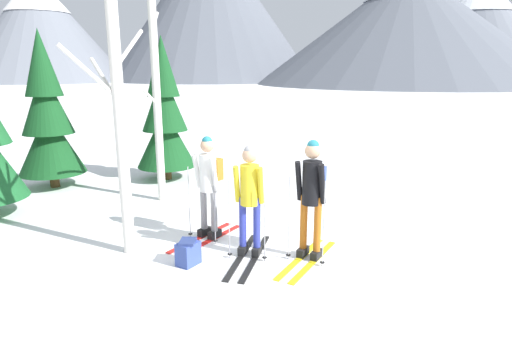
{
  "coord_description": "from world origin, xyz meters",
  "views": [
    {
      "loc": [
        0.27,
        -6.6,
        2.82
      ],
      "look_at": [
        -0.14,
        0.27,
        1.05
      ],
      "focal_mm": 30.93,
      "sensor_mm": 36.0,
      "label": 1
    }
  ],
  "objects": [
    {
      "name": "skier_in_black",
      "position": [
        0.72,
        -0.39,
        1.03
      ],
      "size": [
        0.99,
        1.61,
        1.81
      ],
      "color": "yellow",
      "rests_on": "ground"
    },
    {
      "name": "birch_tree_tall",
      "position": [
        -2.1,
        -0.32,
        2.65
      ],
      "size": [
        0.87,
        1.13,
        5.27
      ],
      "color": "silver",
      "rests_on": "ground"
    },
    {
      "name": "pine_tree_far",
      "position": [
        -5.15,
        3.29,
        1.66
      ],
      "size": [
        1.51,
        1.51,
        3.64
      ],
      "color": "#51381E",
      "rests_on": "ground"
    },
    {
      "name": "mountain_ridge_distant",
      "position": [
        0.39,
        74.59,
        10.92
      ],
      "size": [
        107.55,
        58.25,
        27.28
      ],
      "color": "slate",
      "rests_on": "ground"
    },
    {
      "name": "ground_plane",
      "position": [
        0.0,
        0.0,
        0.0
      ],
      "size": [
        400.0,
        400.0,
        0.0
      ],
      "primitive_type": "plane",
      "color": "white"
    },
    {
      "name": "skier_in_white",
      "position": [
        -0.93,
        0.35,
        0.98
      ],
      "size": [
        1.05,
        1.53,
        1.73
      ],
      "color": "red",
      "rests_on": "ground"
    },
    {
      "name": "skier_in_yellow",
      "position": [
        -0.19,
        -0.32,
        0.96
      ],
      "size": [
        0.61,
        1.73,
        1.71
      ],
      "color": "black",
      "rests_on": "ground"
    },
    {
      "name": "birch_tree_slender",
      "position": [
        -2.31,
        2.42,
        2.34
      ],
      "size": [
        0.21,
        1.35,
        4.63
      ],
      "color": "silver",
      "rests_on": "ground"
    },
    {
      "name": "backpack_on_snow_front",
      "position": [
        -1.07,
        -0.73,
        0.19
      ],
      "size": [
        0.37,
        0.4,
        0.38
      ],
      "color": "#384C99",
      "rests_on": "ground"
    },
    {
      "name": "pine_tree_near",
      "position": [
        -2.64,
        4.2,
        1.62
      ],
      "size": [
        1.47,
        1.47,
        3.54
      ],
      "color": "#51381E",
      "rests_on": "ground"
    }
  ]
}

